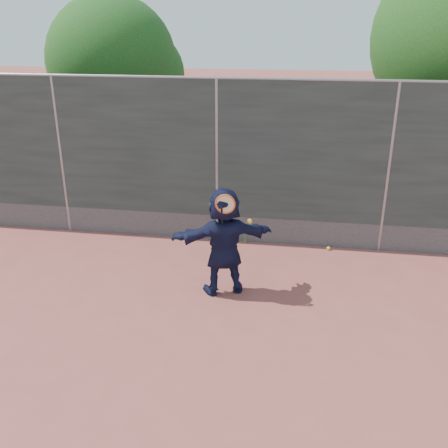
# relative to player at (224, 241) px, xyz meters

# --- Properties ---
(ground) EXTENTS (80.00, 80.00, 0.00)m
(ground) POSITION_rel_player_xyz_m (-0.44, -1.58, -0.84)
(ground) COLOR #9E4C42
(ground) RESTS_ON ground
(player) EXTENTS (1.63, 1.02, 1.68)m
(player) POSITION_rel_player_xyz_m (0.00, 0.00, 0.00)
(player) COLOR #141939
(player) RESTS_ON ground
(ball_ground) EXTENTS (0.07, 0.07, 0.07)m
(ball_ground) POSITION_rel_player_xyz_m (1.66, 1.77, -0.81)
(ball_ground) COLOR yellow
(ball_ground) RESTS_ON ground
(fence) EXTENTS (20.00, 0.06, 3.03)m
(fence) POSITION_rel_player_xyz_m (-0.44, 1.92, 0.74)
(fence) COLOR #38423D
(fence) RESTS_ON ground
(swing_action) EXTENTS (0.53, 0.13, 0.51)m
(swing_action) POSITION_rel_player_xyz_m (0.08, -0.20, 0.62)
(swing_action) COLOR #E25815
(swing_action) RESTS_ON ground
(tree_left) EXTENTS (3.15, 3.00, 4.53)m
(tree_left) POSITION_rel_player_xyz_m (-3.28, 4.97, 2.10)
(tree_left) COLOR #382314
(tree_left) RESTS_ON ground
(weed_clump) EXTENTS (0.68, 0.07, 0.30)m
(weed_clump) POSITION_rel_player_xyz_m (-0.14, 1.80, -0.71)
(weed_clump) COLOR #387226
(weed_clump) RESTS_ON ground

